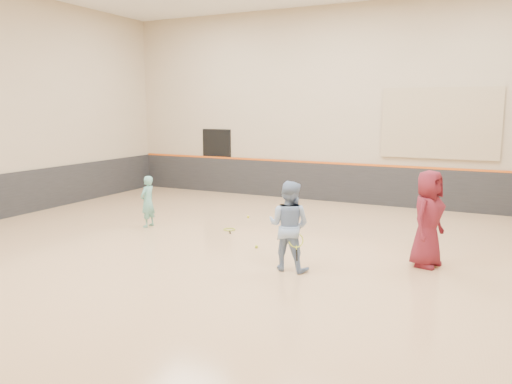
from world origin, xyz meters
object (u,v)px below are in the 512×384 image
at_px(girl, 148,202).
at_px(instructor, 289,226).
at_px(spare_racket, 229,229).
at_px(young_man, 428,219).

distance_m(girl, instructor, 4.69).
distance_m(instructor, spare_racket, 3.33).
relative_size(girl, instructor, 0.78).
bearing_deg(girl, young_man, 86.38).
bearing_deg(young_man, instructor, 137.19).
relative_size(instructor, young_man, 0.91).
bearing_deg(girl, instructor, 68.88).
bearing_deg(instructor, young_man, -148.23).
bearing_deg(instructor, spare_racket, -40.40).
xyz_separation_m(girl, young_man, (6.65, -0.25, 0.27)).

